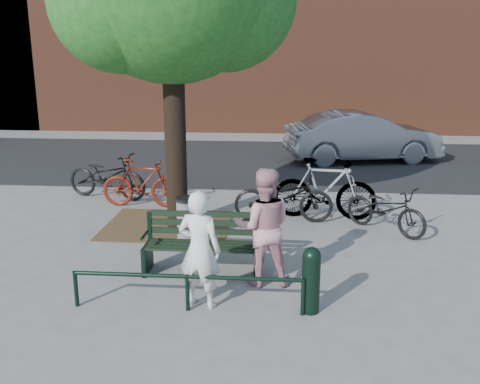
# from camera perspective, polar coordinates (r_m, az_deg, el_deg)

# --- Properties ---
(ground) EXTENTS (90.00, 90.00, 0.00)m
(ground) POSITION_cam_1_polar(r_m,az_deg,el_deg) (8.31, -4.10, -8.64)
(ground) COLOR gray
(ground) RESTS_ON ground
(dirt_pit) EXTENTS (2.40, 2.00, 0.02)m
(dirt_pit) POSITION_cam_1_polar(r_m,az_deg,el_deg) (10.50, -7.69, -3.53)
(dirt_pit) COLOR brown
(dirt_pit) RESTS_ON ground
(road) EXTENTS (40.00, 7.00, 0.01)m
(road) POSITION_cam_1_polar(r_m,az_deg,el_deg) (16.40, 0.40, 3.37)
(road) COLOR black
(road) RESTS_ON ground
(park_bench) EXTENTS (1.74, 0.54, 0.97)m
(park_bench) POSITION_cam_1_polar(r_m,az_deg,el_deg) (8.20, -4.08, -5.36)
(park_bench) COLOR black
(park_bench) RESTS_ON ground
(guard_railing) EXTENTS (3.06, 0.06, 0.51)m
(guard_railing) POSITION_cam_1_polar(r_m,az_deg,el_deg) (7.07, -5.65, -9.53)
(guard_railing) COLOR black
(guard_railing) RESTS_ON ground
(person_left) EXTENTS (0.65, 0.51, 1.60)m
(person_left) POSITION_cam_1_polar(r_m,az_deg,el_deg) (7.03, -4.34, -6.15)
(person_left) COLOR white
(person_left) RESTS_ON ground
(person_right) EXTENTS (0.89, 0.72, 1.73)m
(person_right) POSITION_cam_1_polar(r_m,az_deg,el_deg) (7.67, 2.53, -3.75)
(person_right) COLOR #C6888E
(person_right) RESTS_ON ground
(bollard) EXTENTS (0.24, 0.24, 0.89)m
(bollard) POSITION_cam_1_polar(r_m,az_deg,el_deg) (7.03, 7.58, -9.05)
(bollard) COLOR black
(bollard) RESTS_ON ground
(litter_bin) EXTENTS (0.40, 0.40, 0.82)m
(litter_bin) POSITION_cam_1_polar(r_m,az_deg,el_deg) (9.48, -5.66, -2.96)
(litter_bin) COLOR gray
(litter_bin) RESTS_ON ground
(bicycle_a) EXTENTS (2.09, 1.17, 1.04)m
(bicycle_a) POSITION_cam_1_polar(r_m,az_deg,el_deg) (12.55, -14.01, 1.66)
(bicycle_a) COLOR black
(bicycle_a) RESTS_ON ground
(bicycle_b) EXTENTS (1.76, 0.55, 1.05)m
(bicycle_b) POSITION_cam_1_polar(r_m,az_deg,el_deg) (11.70, -10.44, 0.93)
(bicycle_b) COLOR #57160C
(bicycle_b) RESTS_ON ground
(bicycle_c) EXTENTS (1.95, 0.70, 1.02)m
(bicycle_c) POSITION_cam_1_polar(r_m,az_deg,el_deg) (10.56, 4.65, -0.51)
(bicycle_c) COLOR black
(bicycle_c) RESTS_ON ground
(bicycle_d) EXTENTS (2.11, 0.79, 1.24)m
(bicycle_d) POSITION_cam_1_polar(r_m,az_deg,el_deg) (10.82, 9.01, 0.34)
(bicycle_d) COLOR gray
(bicycle_d) RESTS_ON ground
(bicycle_e) EXTENTS (1.64, 1.60, 0.89)m
(bicycle_e) POSITION_cam_1_polar(r_m,az_deg,el_deg) (10.32, 15.29, -1.75)
(bicycle_e) COLOR black
(bicycle_e) RESTS_ON ground
(parked_car) EXTENTS (4.82, 2.55, 1.51)m
(parked_car) POSITION_cam_1_polar(r_m,az_deg,el_deg) (16.63, 12.94, 5.77)
(parked_car) COLOR gray
(parked_car) RESTS_ON ground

